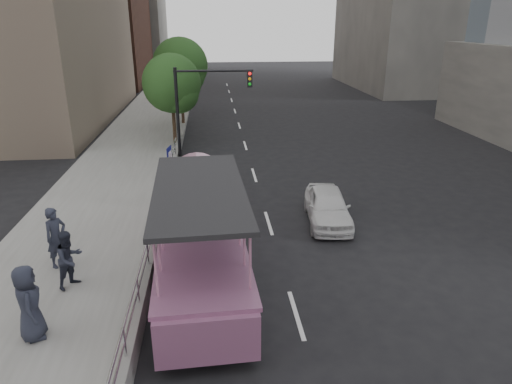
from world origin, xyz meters
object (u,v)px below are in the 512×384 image
(pedestrian_far, at_px, (29,303))
(street_tree_near, at_px, (173,86))
(duck_boat, at_px, (201,233))
(parking_sign, at_px, (171,173))
(car, at_px, (328,206))
(street_tree_far, at_px, (182,68))
(traffic_signal, at_px, (199,100))
(pedestrian_mid, at_px, (70,259))
(pedestrian_near, at_px, (56,237))

(pedestrian_far, distance_m, street_tree_near, 18.89)
(duck_boat, distance_m, street_tree_near, 15.41)
(parking_sign, bearing_deg, car, -13.25)
(car, bearing_deg, parking_sign, 172.62)
(duck_boat, relative_size, street_tree_far, 1.51)
(pedestrian_far, xyz_separation_m, traffic_signal, (3.81, 15.16, 2.24))
(pedestrian_far, bearing_deg, street_tree_far, -24.93)
(traffic_signal, bearing_deg, parking_sign, -98.65)
(duck_boat, relative_size, parking_sign, 3.43)
(traffic_signal, bearing_deg, street_tree_far, 98.43)
(parking_sign, bearing_deg, pedestrian_mid, -113.00)
(parking_sign, bearing_deg, pedestrian_far, -108.79)
(car, xyz_separation_m, street_tree_near, (-6.61, 12.04, 3.15))
(pedestrian_near, distance_m, parking_sign, 5.50)
(car, height_order, street_tree_near, street_tree_near)
(pedestrian_near, bearing_deg, traffic_signal, 17.65)
(pedestrian_far, bearing_deg, parking_sign, -38.11)
(parking_sign, bearing_deg, street_tree_near, 92.74)
(duck_boat, distance_m, traffic_signal, 11.88)
(traffic_signal, distance_m, street_tree_near, 3.80)
(car, bearing_deg, pedestrian_mid, -147.47)
(pedestrian_near, bearing_deg, street_tree_far, 29.95)
(street_tree_near, height_order, street_tree_far, street_tree_far)
(pedestrian_near, height_order, pedestrian_mid, pedestrian_near)
(traffic_signal, xyz_separation_m, street_tree_far, (-1.40, 9.43, 0.81))
(car, height_order, pedestrian_mid, pedestrian_mid)
(pedestrian_mid, bearing_deg, pedestrian_near, 65.17)
(duck_boat, distance_m, pedestrian_mid, 3.86)
(duck_boat, height_order, pedestrian_mid, duck_boat)
(duck_boat, distance_m, street_tree_far, 21.37)
(pedestrian_near, bearing_deg, pedestrian_far, -135.48)
(pedestrian_mid, height_order, street_tree_near, street_tree_near)
(duck_boat, relative_size, street_tree_near, 1.70)
(pedestrian_near, bearing_deg, pedestrian_mid, -112.23)
(street_tree_near, relative_size, street_tree_far, 0.89)
(pedestrian_near, relative_size, street_tree_near, 0.34)
(duck_boat, height_order, car, duck_boat)
(pedestrian_near, distance_m, pedestrian_mid, 1.43)
(traffic_signal, height_order, street_tree_far, street_tree_far)
(duck_boat, relative_size, pedestrian_far, 5.10)
(pedestrian_far, height_order, street_tree_far, street_tree_far)
(pedestrian_mid, height_order, traffic_signal, traffic_signal)
(car, relative_size, street_tree_near, 0.69)
(duck_boat, xyz_separation_m, pedestrian_mid, (-3.66, -1.23, -0.04))
(traffic_signal, bearing_deg, pedestrian_mid, -105.26)
(pedestrian_mid, relative_size, street_tree_near, 0.30)
(pedestrian_mid, relative_size, parking_sign, 0.60)
(duck_boat, xyz_separation_m, traffic_signal, (-0.14, 11.65, 2.31))
(street_tree_far, bearing_deg, pedestrian_mid, -95.43)
(duck_boat, bearing_deg, pedestrian_mid, -161.37)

